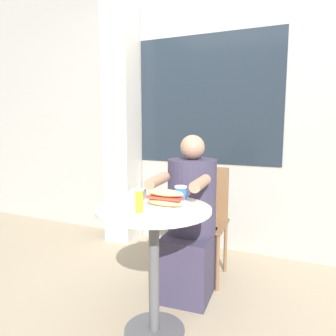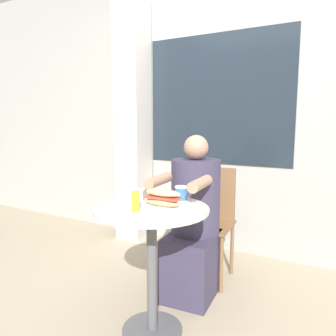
% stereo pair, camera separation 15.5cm
% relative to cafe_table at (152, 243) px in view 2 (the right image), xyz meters
% --- Properties ---
extents(ground_plane, '(8.00, 8.00, 0.00)m').
position_rel_cafe_table_xyz_m(ground_plane, '(0.00, 0.00, -0.55)').
color(ground_plane, tan).
extents(storefront_wall, '(8.00, 0.09, 2.80)m').
position_rel_cafe_table_xyz_m(storefront_wall, '(-0.00, 1.47, 0.85)').
color(storefront_wall, '#9E9E99').
rests_on(storefront_wall, ground_plane).
extents(lattice_pillar, '(0.28, 0.28, 2.40)m').
position_rel_cafe_table_xyz_m(lattice_pillar, '(-1.02, 1.27, 0.65)').
color(lattice_pillar, beige).
rests_on(lattice_pillar, ground_plane).
extents(cafe_table, '(0.65, 0.65, 0.76)m').
position_rel_cafe_table_xyz_m(cafe_table, '(0.00, 0.00, 0.00)').
color(cafe_table, beige).
rests_on(cafe_table, ground_plane).
extents(diner_chair, '(0.41, 0.41, 0.87)m').
position_rel_cafe_table_xyz_m(diner_chair, '(0.02, 0.86, -0.03)').
color(diner_chair, brown).
rests_on(diner_chair, ground_plane).
extents(seated_diner, '(0.39, 0.63, 1.15)m').
position_rel_cafe_table_xyz_m(seated_diner, '(0.03, 0.51, -0.05)').
color(seated_diner, '#38334C').
rests_on(seated_diner, ground_plane).
extents(sandwich_on_plate, '(0.22, 0.19, 0.10)m').
position_rel_cafe_table_xyz_m(sandwich_on_plate, '(0.06, 0.03, 0.26)').
color(sandwich_on_plate, white).
rests_on(sandwich_on_plate, cafe_table).
extents(drink_cup, '(0.08, 0.08, 0.08)m').
position_rel_cafe_table_xyz_m(drink_cup, '(0.06, 0.25, 0.25)').
color(drink_cup, '#336BB7').
rests_on(drink_cup, cafe_table).
extents(napkin_box, '(0.11, 0.11, 0.06)m').
position_rel_cafe_table_xyz_m(napkin_box, '(-0.18, 0.13, 0.24)').
color(napkin_box, silver).
rests_on(napkin_box, cafe_table).
extents(condiment_bottle, '(0.04, 0.04, 0.15)m').
position_rel_cafe_table_xyz_m(condiment_bottle, '(-0.03, -0.11, 0.28)').
color(condiment_bottle, gold).
rests_on(condiment_bottle, cafe_table).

